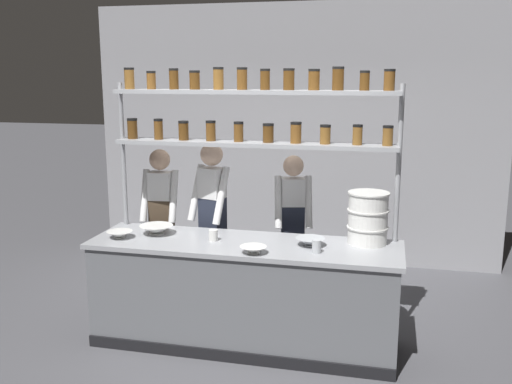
% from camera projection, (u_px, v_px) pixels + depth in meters
% --- Properties ---
extents(ground_plane, '(40.00, 40.00, 0.00)m').
position_uv_depth(ground_plane, '(245.00, 342.00, 5.03)').
color(ground_plane, '#4C4C51').
extents(back_wall, '(5.05, 0.12, 3.17)m').
position_uv_depth(back_wall, '(293.00, 135.00, 7.06)').
color(back_wall, '#939399').
rests_on(back_wall, ground_plane).
extents(prep_counter, '(2.65, 0.76, 0.92)m').
position_uv_depth(prep_counter, '(244.00, 294.00, 4.93)').
color(prep_counter, slate).
rests_on(prep_counter, ground_plane).
extents(spice_shelf_unit, '(2.54, 0.28, 2.38)m').
position_uv_depth(spice_shelf_unit, '(253.00, 122.00, 4.96)').
color(spice_shelf_unit, '#999BA0').
rests_on(spice_shelf_unit, ground_plane).
extents(chef_left, '(0.38, 0.30, 1.61)m').
position_uv_depth(chef_left, '(162.00, 218.00, 5.68)').
color(chef_left, black).
rests_on(chef_left, ground_plane).
extents(chef_center, '(0.42, 0.35, 1.69)m').
position_uv_depth(chef_center, '(212.00, 217.00, 5.47)').
color(chef_center, black).
rests_on(chef_center, ground_plane).
extents(chef_right, '(0.40, 0.33, 1.57)m').
position_uv_depth(chef_right, '(293.00, 224.00, 5.54)').
color(chef_right, black).
rests_on(chef_right, ground_plane).
extents(container_stack, '(0.35, 0.35, 0.44)m').
position_uv_depth(container_stack, '(368.00, 218.00, 4.78)').
color(container_stack, white).
rests_on(container_stack, prep_counter).
extents(prep_bowl_near_left, '(0.22, 0.22, 0.06)m').
position_uv_depth(prep_bowl_near_left, '(253.00, 250.00, 4.54)').
color(prep_bowl_near_left, silver).
rests_on(prep_bowl_near_left, prep_counter).
extents(prep_bowl_center_front, '(0.30, 0.30, 0.08)m').
position_uv_depth(prep_bowl_center_front, '(156.00, 230.00, 5.08)').
color(prep_bowl_center_front, silver).
rests_on(prep_bowl_center_front, prep_counter).
extents(prep_bowl_center_back, '(0.25, 0.25, 0.07)m').
position_uv_depth(prep_bowl_center_back, '(310.00, 242.00, 4.74)').
color(prep_bowl_center_back, '#B2B7BC').
rests_on(prep_bowl_center_back, prep_counter).
extents(prep_bowl_near_right, '(0.23, 0.23, 0.06)m').
position_uv_depth(prep_bowl_near_right, '(120.00, 235.00, 4.97)').
color(prep_bowl_near_right, silver).
rests_on(prep_bowl_near_right, prep_counter).
extents(serving_cup_front, '(0.08, 0.08, 0.10)m').
position_uv_depth(serving_cup_front, '(213.00, 235.00, 4.89)').
color(serving_cup_front, silver).
rests_on(serving_cup_front, prep_counter).
extents(serving_cup_by_board, '(0.07, 0.07, 0.11)m').
position_uv_depth(serving_cup_by_board, '(316.00, 246.00, 4.55)').
color(serving_cup_by_board, '#B2B7BC').
rests_on(serving_cup_by_board, prep_counter).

